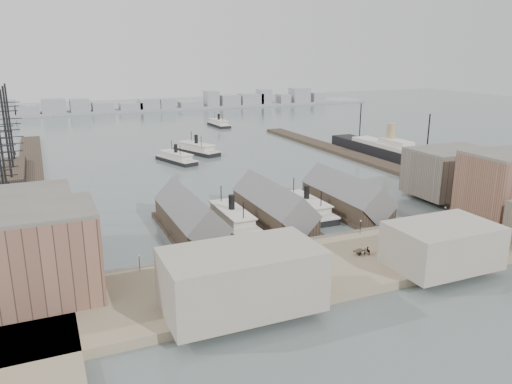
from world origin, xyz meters
name	(u,v)px	position (x,y,z in m)	size (l,w,h in m)	color
ground	(299,240)	(0.00, 0.00, 0.00)	(900.00, 900.00, 0.00)	#4D5A59
quay	(339,264)	(0.00, -20.00, 1.00)	(180.00, 30.00, 2.00)	#857559
seawall	(309,242)	(0.00, -5.20, 1.15)	(180.00, 1.20, 2.30)	#59544C
west_wharf	(31,179)	(-68.00, 100.00, 0.80)	(10.00, 220.00, 1.60)	#2D231C
east_wharf	(352,155)	(78.00, 90.00, 0.80)	(10.00, 180.00, 1.60)	#2D231C
ferry_shed_west	(190,218)	(-26.00, 16.88, 4.64)	(14.00, 42.00, 12.60)	#2D231C
ferry_shed_center	(273,207)	(0.00, 16.88, 4.64)	(14.00, 42.00, 12.60)	#2D231C
ferry_shed_east	(346,197)	(26.00, 16.88, 4.64)	(14.00, 42.00, 12.60)	#2D231C
warehouse_west_front	(13,260)	(-70.00, -12.00, 11.00)	(32.00, 18.00, 18.00)	brown
warehouse_west_back	(18,223)	(-70.00, 18.00, 9.00)	(26.00, 20.00, 14.00)	#60564C
warehouse_east_back	(451,172)	(68.00, 15.00, 9.50)	(28.00, 20.00, 15.00)	#60564C
street_bldg_center	(442,245)	(20.00, -32.00, 7.00)	(24.00, 16.00, 10.00)	gray
street_bldg_west	(242,279)	(-30.00, -32.00, 8.00)	(30.00, 16.00, 12.00)	gray
lamp_post_far_w	(139,259)	(-45.00, -7.00, 4.71)	(0.44, 0.44, 3.92)	black
lamp_post_near_w	(260,240)	(-15.00, -7.00, 4.71)	(0.44, 0.44, 3.92)	black
lamp_post_near_e	(361,224)	(15.00, -7.00, 4.71)	(0.44, 0.44, 3.92)	black
lamp_post_far_e	(445,211)	(45.00, -7.00, 4.71)	(0.44, 0.44, 3.92)	black
far_shore	(113,107)	(-2.07, 334.14, 3.91)	(500.00, 40.00, 15.72)	gray
ferry_docked_west	(232,218)	(-13.00, 18.16, 2.38)	(8.54, 28.48, 10.17)	black
ferry_docked_east	(306,207)	(13.00, 19.57, 2.31)	(8.27, 27.55, 9.84)	black
ferry_open_near	(176,158)	(-5.19, 111.94, 2.13)	(15.29, 26.55, 9.08)	black
ferry_open_mid	(196,149)	(9.76, 128.40, 2.39)	(18.64, 29.63, 10.18)	black
ferry_open_far	(219,123)	(52.22, 214.65, 2.17)	(9.26, 26.36, 9.27)	black
sailing_ship_near	(6,213)	(-74.85, 50.20, 2.48)	(8.20, 56.52, 33.73)	black
sailing_ship_mid	(14,171)	(-74.17, 110.38, 2.65)	(9.02, 52.10, 37.07)	black
ocean_steamer	(390,151)	(92.00, 78.82, 3.68)	(11.72, 85.65, 17.13)	black
tram	(447,226)	(37.50, -15.47, 3.83)	(4.22, 10.35, 3.58)	black
horse_cart_left	(190,268)	(-34.76, -12.08, 2.77)	(4.66, 1.69, 1.48)	black
horse_cart_center	(270,263)	(-16.87, -16.90, 2.80)	(4.92, 2.91, 1.57)	black
horse_cart_right	(367,251)	(8.05, -19.70, 2.85)	(4.88, 2.77, 1.70)	black
pedestrian_0	(158,281)	(-42.77, -15.62, 2.81)	(0.59, 0.43, 1.61)	black
pedestrian_1	(175,287)	(-40.30, -20.14, 2.90)	(0.88, 0.68, 1.80)	black
pedestrian_2	(239,263)	(-23.35, -13.78, 2.80)	(1.03, 0.59, 1.59)	black
pedestrian_3	(266,278)	(-21.07, -23.62, 2.83)	(0.97, 0.40, 1.66)	black
pedestrian_4	(305,254)	(-6.91, -15.29, 2.87)	(0.85, 0.56, 1.75)	black
pedestrian_5	(365,252)	(7.35, -20.00, 2.88)	(0.65, 0.47, 1.77)	black
pedestrian_6	(388,237)	(18.70, -14.24, 2.85)	(0.83, 0.65, 1.71)	black
pedestrian_7	(454,240)	(33.12, -22.78, 2.89)	(1.15, 0.66, 1.78)	black
pedestrian_8	(425,228)	(32.70, -12.69, 2.84)	(0.99, 0.41, 1.69)	black
pedestrian_9	(509,227)	(54.68, -21.45, 2.87)	(0.85, 0.55, 1.74)	black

